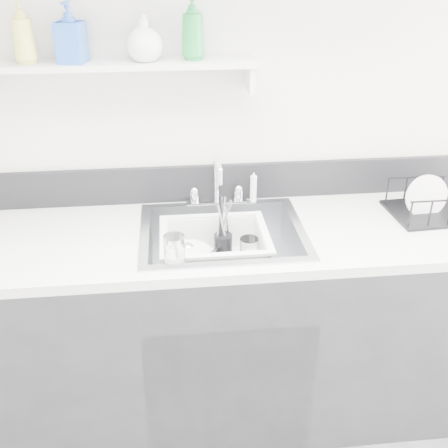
{
  "coord_description": "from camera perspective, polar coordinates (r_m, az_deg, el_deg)",
  "views": [
    {
      "loc": [
        -0.19,
        -0.59,
        1.91
      ],
      "look_at": [
        0.0,
        1.14,
        0.98
      ],
      "focal_mm": 42.0,
      "sensor_mm": 36.0,
      "label": 1
    }
  ],
  "objects": [
    {
      "name": "utensil_cup",
      "position": [
        2.16,
        -0.1,
        -2.04
      ],
      "size": [
        0.07,
        0.07,
        0.25
      ],
      "rotation": [
        0.0,
        0.0,
        0.07
      ],
      "color": "black",
      "rests_on": "wash_tub"
    },
    {
      "name": "soap_bottle_b",
      "position": [
        2.05,
        -16.4,
        19.38
      ],
      "size": [
        0.11,
        0.11,
        0.21
      ],
      "primitive_type": "imported",
      "rotation": [
        0.0,
        0.0,
        -0.21
      ],
      "color": "blue",
      "rests_on": "wall_shelf"
    },
    {
      "name": "counter_run",
      "position": [
        2.3,
        -0.14,
        -10.91
      ],
      "size": [
        3.2,
        0.62,
        0.92
      ],
      "color": "#28282B",
      "rests_on": "ground"
    },
    {
      "name": "tumbler_counter",
      "position": [
        1.83,
        -5.42,
        -2.74
      ],
      "size": [
        0.09,
        0.09,
        0.1
      ],
      "primitive_type": "cylinder",
      "rotation": [
        0.0,
        0.0,
        -0.23
      ],
      "color": "white",
      "rests_on": "counter_run"
    },
    {
      "name": "wash_tub",
      "position": [
        2.08,
        -1.03,
        -2.98
      ],
      "size": [
        0.44,
        0.36,
        0.16
      ],
      "primitive_type": null,
      "rotation": [
        0.0,
        0.0,
        -0.04
      ],
      "color": "white",
      "rests_on": "sink"
    },
    {
      "name": "soap_bottle_c",
      "position": [
        2.02,
        -8.68,
        19.42
      ],
      "size": [
        0.17,
        0.17,
        0.17
      ],
      "primitive_type": "imported",
      "rotation": [
        0.0,
        0.0,
        0.37
      ],
      "color": "white",
      "rests_on": "wall_shelf"
    },
    {
      "name": "sink",
      "position": [
        2.09,
        -0.15,
        -2.99
      ],
      "size": [
        0.64,
        0.52,
        0.2
      ],
      "primitive_type": null,
      "color": "silver",
      "rests_on": "counter_run"
    },
    {
      "name": "soap_bottle_d",
      "position": [
        2.03,
        -3.43,
        20.52
      ],
      "size": [
        0.09,
        0.09,
        0.22
      ],
      "primitive_type": "imported",
      "rotation": [
        0.0,
        0.0,
        -0.06
      ],
      "color": "#1B8637",
      "rests_on": "wall_shelf"
    },
    {
      "name": "faucet",
      "position": [
        2.23,
        -0.81,
        3.55
      ],
      "size": [
        0.26,
        0.18,
        0.23
      ],
      "color": "silver",
      "rests_on": "counter_run"
    },
    {
      "name": "dish_rack",
      "position": [
        2.32,
        22.1,
        2.45
      ],
      "size": [
        0.37,
        0.29,
        0.13
      ],
      "primitive_type": null,
      "rotation": [
        0.0,
        0.0,
        0.06
      ],
      "color": "black",
      "rests_on": "counter_run"
    },
    {
      "name": "wall_shelf",
      "position": [
        2.05,
        -11.06,
        16.47
      ],
      "size": [
        1.0,
        0.16,
        0.12
      ],
      "color": "silver",
      "rests_on": "room_shell"
    },
    {
      "name": "room_shell",
      "position": [
        1.02,
        4.71,
        15.36
      ],
      "size": [
        3.5,
        3.0,
        2.6
      ],
      "color": "silver",
      "rests_on": "ground"
    },
    {
      "name": "backsplash",
      "position": [
        2.27,
        -0.94,
        4.55
      ],
      "size": [
        3.2,
        0.02,
        0.16
      ],
      "primitive_type": "cube",
      "color": "black",
      "rests_on": "counter_run"
    },
    {
      "name": "tumbler_in_tub",
      "position": [
        2.11,
        2.73,
        -2.9
      ],
      "size": [
        0.1,
        0.1,
        0.11
      ],
      "primitive_type": "cylinder",
      "rotation": [
        0.0,
        0.0,
        -0.37
      ],
      "color": "white",
      "rests_on": "wash_tub"
    },
    {
      "name": "side_sprayer",
      "position": [
        2.26,
        3.22,
        4.05
      ],
      "size": [
        0.03,
        0.03,
        0.14
      ],
      "primitive_type": "cylinder",
      "color": "white",
      "rests_on": "counter_run"
    },
    {
      "name": "bowl_small",
      "position": [
        2.06,
        1.78,
        -4.97
      ],
      "size": [
        0.11,
        0.11,
        0.03
      ],
      "primitive_type": "imported",
      "rotation": [
        0.0,
        0.0,
        0.09
      ],
      "color": "white",
      "rests_on": "wash_tub"
    },
    {
      "name": "ladle",
      "position": [
        2.11,
        -2.42,
        -3.57
      ],
      "size": [
        0.26,
        0.2,
        0.07
      ],
      "primitive_type": null,
      "rotation": [
        0.0,
        0.0,
        -0.48
      ],
      "color": "silver",
      "rests_on": "wash_tub"
    },
    {
      "name": "plate_stack",
      "position": [
        2.09,
        -2.96,
        -4.28
      ],
      "size": [
        0.23,
        0.22,
        0.09
      ],
      "rotation": [
        0.0,
        0.0,
        0.41
      ],
      "color": "white",
      "rests_on": "wash_tub"
    },
    {
      "name": "soap_bottle_a",
      "position": [
        2.08,
        -21.07,
        18.86
      ],
      "size": [
        0.11,
        0.11,
        0.21
      ],
      "primitive_type": "imported",
      "rotation": [
        0.0,
        0.0,
        0.41
      ],
      "color": "#DDDC5D",
      "rests_on": "wall_shelf"
    }
  ]
}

